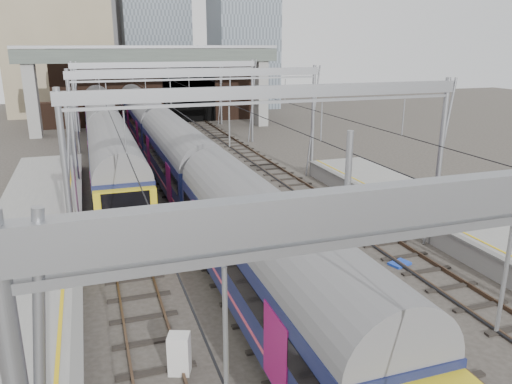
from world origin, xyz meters
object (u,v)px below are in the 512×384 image
object	(u,v)px
train_main	(160,136)
signal_near_left	(273,260)
relay_cabinet	(179,354)
train_second	(103,125)

from	to	relation	value
train_main	signal_near_left	bearing A→B (deg)	-90.28
train_main	signal_near_left	xyz separation A→B (m)	(-0.12, -25.27, 0.38)
signal_near_left	relay_cabinet	bearing A→B (deg)	-166.69
train_main	signal_near_left	distance (m)	25.27
train_main	relay_cabinet	size ratio (longest dim) A/B	51.77
train_second	relay_cabinet	xyz separation A→B (m)	(0.67, -33.14, -1.87)
signal_near_left	relay_cabinet	distance (m)	3.97
train_main	signal_near_left	world-z (taller)	train_main
train_second	train_main	bearing A→B (deg)	-60.95
train_main	relay_cabinet	distance (m)	26.22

